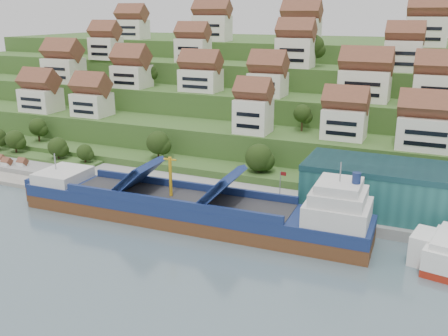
% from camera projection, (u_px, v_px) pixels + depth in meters
% --- Properties ---
extents(ground, '(300.00, 300.00, 0.00)m').
position_uv_depth(ground, '(181.00, 221.00, 103.06)').
color(ground, slate).
rests_on(ground, ground).
extents(quay, '(180.00, 14.00, 2.20)m').
position_uv_depth(quay, '(295.00, 206.00, 108.19)').
color(quay, gray).
rests_on(quay, ground).
extents(pebble_beach, '(45.00, 20.00, 1.00)m').
position_uv_depth(pebble_beach, '(14.00, 169.00, 135.58)').
color(pebble_beach, gray).
rests_on(pebble_beach, ground).
extents(hillside, '(260.00, 128.00, 31.00)m').
position_uv_depth(hillside, '(309.00, 96.00, 190.38)').
color(hillside, '#2D4C1E').
rests_on(hillside, ground).
extents(hillside_village, '(157.54, 63.71, 29.10)m').
position_uv_depth(hillside_village, '(285.00, 70.00, 149.07)').
color(hillside_village, white).
rests_on(hillside_village, ground).
extents(hillside_trees, '(137.13, 62.02, 31.31)m').
position_uv_depth(hillside_trees, '(222.00, 106.00, 139.56)').
color(hillside_trees, '#243A13').
rests_on(hillside_trees, ground).
extents(flagpole, '(1.28, 0.16, 8.00)m').
position_uv_depth(flagpole, '(281.00, 187.00, 102.81)').
color(flagpole, gray).
rests_on(flagpole, quay).
extents(beach_huts, '(14.40, 3.70, 2.20)m').
position_uv_depth(beach_huts, '(4.00, 164.00, 134.77)').
color(beach_huts, white).
rests_on(beach_huts, pebble_beach).
extents(cargo_ship, '(73.44, 13.35, 16.16)m').
position_uv_depth(cargo_ship, '(197.00, 210.00, 100.79)').
color(cargo_ship, '#57321A').
rests_on(cargo_ship, ground).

